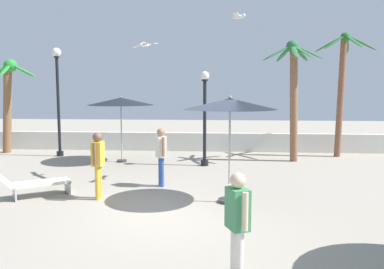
% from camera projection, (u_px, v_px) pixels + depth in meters
% --- Properties ---
extents(ground_plane, '(56.00, 56.00, 0.00)m').
position_uv_depth(ground_plane, '(181.00, 212.00, 9.11)').
color(ground_plane, '#9E9384').
extents(boundary_wall, '(25.20, 0.30, 0.82)m').
position_uv_depth(boundary_wall, '(203.00, 142.00, 18.14)').
color(boundary_wall, silver).
rests_on(boundary_wall, ground_plane).
extents(patio_umbrella_0, '(2.50, 2.50, 2.51)m').
position_uv_depth(patio_umbrella_0, '(121.00, 102.00, 15.18)').
color(patio_umbrella_0, '#333338').
rests_on(patio_umbrella_0, ground_plane).
extents(patio_umbrella_3, '(2.23, 2.23, 2.60)m').
position_uv_depth(patio_umbrella_3, '(230.00, 106.00, 9.63)').
color(patio_umbrella_3, '#333338').
rests_on(patio_umbrella_3, ground_plane).
extents(palm_tree_0, '(2.39, 2.48, 5.03)m').
position_uv_depth(palm_tree_0, '(342.00, 80.00, 16.32)').
color(palm_tree_0, brown).
rests_on(palm_tree_0, ground_plane).
extents(palm_tree_1, '(2.24, 2.24, 4.59)m').
position_uv_depth(palm_tree_1, '(293.00, 85.00, 15.28)').
color(palm_tree_1, brown).
rests_on(palm_tree_1, ground_plane).
extents(palm_tree_2, '(2.46, 2.50, 4.06)m').
position_uv_depth(palm_tree_2, '(8.00, 95.00, 17.46)').
color(palm_tree_2, brown).
rests_on(palm_tree_2, ground_plane).
extents(lamp_post_0, '(0.37, 0.37, 4.43)m').
position_uv_depth(lamp_post_0, '(58.00, 90.00, 16.50)').
color(lamp_post_0, black).
rests_on(lamp_post_0, ground_plane).
extents(lamp_post_1, '(0.32, 0.32, 3.39)m').
position_uv_depth(lamp_post_1, '(205.00, 113.00, 14.46)').
color(lamp_post_1, black).
rests_on(lamp_post_1, ground_plane).
extents(lounge_chair_0, '(1.87, 1.52, 0.84)m').
position_uv_depth(lounge_chair_0, '(31.00, 183.00, 10.28)').
color(lounge_chair_0, '#B7B7BC').
rests_on(lounge_chair_0, ground_plane).
extents(guest_0, '(0.37, 0.52, 1.66)m').
position_uv_depth(guest_0, '(161.00, 151.00, 11.42)').
color(guest_0, '#3359B2').
rests_on(guest_0, ground_plane).
extents(guest_1, '(0.25, 0.56, 1.69)m').
position_uv_depth(guest_1, '(98.00, 159.00, 10.06)').
color(guest_1, gold).
rests_on(guest_1, ground_plane).
extents(guest_2, '(0.36, 0.52, 1.61)m').
position_uv_depth(guest_2, '(237.00, 218.00, 5.59)').
color(guest_2, silver).
rests_on(guest_2, ground_plane).
extents(seagull_0, '(0.39, 1.01, 0.14)m').
position_uv_depth(seagull_0, '(238.00, 16.00, 11.43)').
color(seagull_0, white).
extents(seagull_1, '(0.99, 1.03, 0.14)m').
position_uv_depth(seagull_1, '(145.00, 45.00, 12.14)').
color(seagull_1, white).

